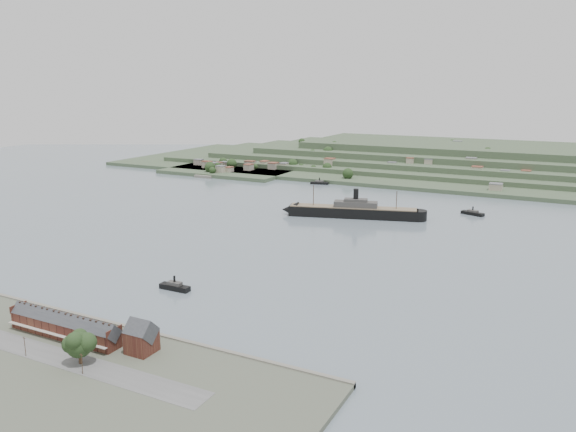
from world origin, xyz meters
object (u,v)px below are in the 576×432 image
at_px(gabled_building, 141,337).
at_px(terrace_row, 64,326).
at_px(fig_tree, 79,344).
at_px(tugboat, 175,287).
at_px(steamship, 349,211).

bearing_deg(gabled_building, terrace_row, -173.88).
height_order(terrace_row, fig_tree, fig_tree).
relative_size(gabled_building, fig_tree, 1.04).
bearing_deg(fig_tree, gabled_building, 52.37).
xyz_separation_m(gabled_building, fig_tree, (-13.90, -18.03, 2.07)).
distance_m(terrace_row, tugboat, 68.72).
height_order(steamship, tugboat, steamship).
distance_m(steamship, tugboat, 196.34).
height_order(terrace_row, gabled_building, gabled_building).
bearing_deg(terrace_row, tugboat, 87.80).
bearing_deg(fig_tree, tugboat, 104.26).
height_order(steamship, fig_tree, steamship).
bearing_deg(gabled_building, steamship, 92.96).
relative_size(tugboat, fig_tree, 1.26).
bearing_deg(terrace_row, gabled_building, 6.12).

